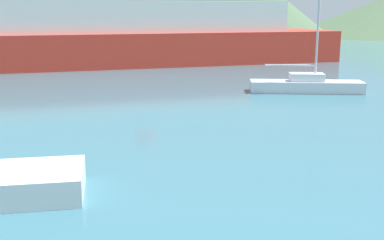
# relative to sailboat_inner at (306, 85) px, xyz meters

# --- Properties ---
(sailboat_inner) EXTENTS (6.48, 2.51, 6.71)m
(sailboat_inner) POSITION_rel_sailboat_inner_xyz_m (0.00, 0.00, 0.00)
(sailboat_inner) COLOR silver
(sailboat_inner) RESTS_ON ground_plane
(ferry_distant) EXTENTS (35.58, 14.40, 6.99)m
(ferry_distant) POSITION_rel_sailboat_inner_xyz_m (-9.20, 16.06, 1.94)
(ferry_distant) COLOR red
(ferry_distant) RESTS_ON ground_plane
(hill_central) EXTENTS (37.38, 37.38, 11.65)m
(hill_central) POSITION_rel_sailboat_inner_xyz_m (-30.70, 58.71, 5.39)
(hill_central) COLOR #476B42
(hill_central) RESTS_ON ground_plane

